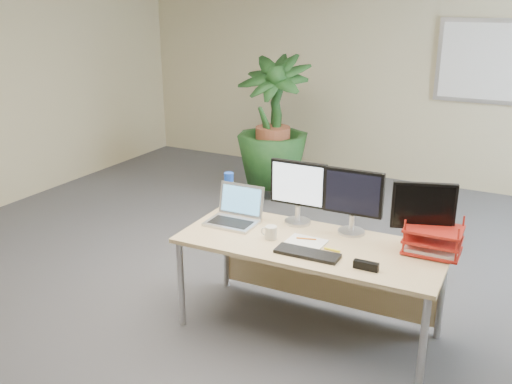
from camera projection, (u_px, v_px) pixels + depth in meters
The scene contains 17 objects.
floor at pixel (227, 324), 4.15m from camera, with size 8.00×8.00×0.00m, color #444449.
back_wall at pixel (390, 73), 7.05m from camera, with size 7.00×0.04×2.70m, color #C4B58A.
whiteboard at pixel (496, 62), 6.42m from camera, with size 1.30×0.04×0.95m.
desk at pixel (315, 256), 3.97m from camera, with size 1.80×0.80×0.69m.
floor_plant at pixel (273, 134), 6.56m from camera, with size 0.84×0.84×1.50m, color #143817.
monitor_left at pixel (298, 188), 4.08m from camera, with size 0.42×0.19×0.47m.
monitor_right at pixel (353, 197), 3.90m from camera, with size 0.42×0.19×0.46m.
monitor_dark at pixel (423, 211), 3.67m from camera, with size 0.40×0.18×0.45m.
laptop at pixel (235, 214), 4.18m from camera, with size 0.37×0.32×0.26m.
keyboard at pixel (307, 253), 3.65m from camera, with size 0.42×0.14×0.02m, color black.
coffee_mug at pixel (271, 232), 3.89m from camera, with size 0.12×0.08×0.09m.
spiral_notebook at pixel (306, 242), 3.83m from camera, with size 0.25×0.19×0.01m, color white.
orange_pen at pixel (306, 239), 3.86m from camera, with size 0.01×0.01×0.13m, color orange.
yellow_highlighter at pixel (332, 250), 3.71m from camera, with size 0.01×0.01×0.11m, color yellow.
water_bottle at pixel (229, 193), 4.36m from camera, with size 0.08×0.08×0.31m.
letter_tray at pixel (433, 242), 3.66m from camera, with size 0.36×0.28×0.17m.
stapler at pixel (366, 266), 3.45m from camera, with size 0.15×0.04×0.05m, color black.
Camera 1 is at (1.87, -3.09, 2.26)m, focal length 40.00 mm.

